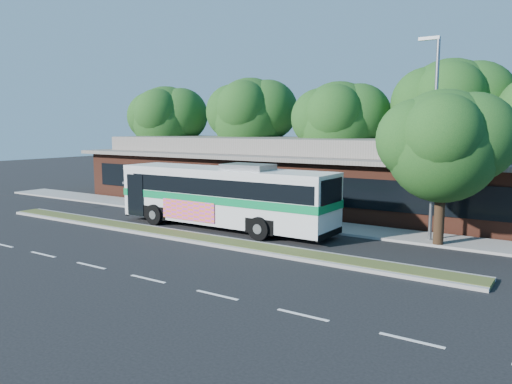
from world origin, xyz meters
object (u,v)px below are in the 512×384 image
(transit_bus, at_px, (225,192))
(sidewalk_tree, at_px, (452,144))
(lamp_post, at_px, (434,133))
(sedan, at_px, (163,191))

(transit_bus, distance_m, sidewalk_tree, 10.98)
(lamp_post, xyz_separation_m, sidewalk_tree, (0.91, -0.56, -0.42))
(transit_bus, relative_size, sedan, 2.31)
(sidewalk_tree, bearing_deg, lamp_post, 148.34)
(sedan, relative_size, sidewalk_tree, 0.77)
(transit_bus, relative_size, sidewalk_tree, 1.78)
(transit_bus, xyz_separation_m, sidewalk_tree, (10.46, 2.10, 2.60))
(lamp_post, bearing_deg, sidewalk_tree, -31.66)
(lamp_post, relative_size, sedan, 1.73)
(lamp_post, relative_size, sidewalk_tree, 1.34)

